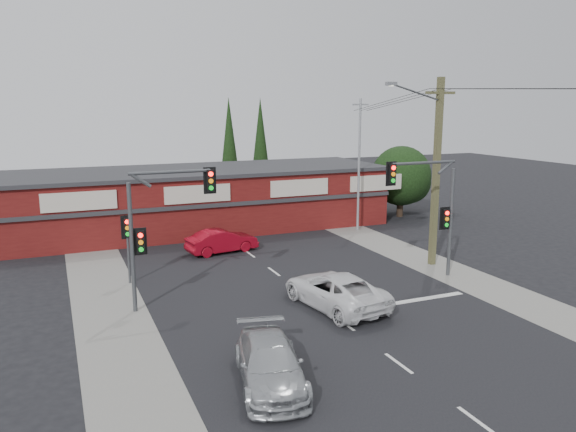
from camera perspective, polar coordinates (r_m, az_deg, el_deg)
name	(u,v)px	position (r m, az deg, el deg)	size (l,w,h in m)	color
ground	(316,302)	(25.13, 2.81, -8.76)	(120.00, 120.00, 0.00)	black
road_strip	(274,272)	(29.48, -1.42, -5.70)	(14.00, 70.00, 0.01)	black
verge_left	(104,293)	(27.68, -18.16, -7.40)	(3.00, 70.00, 0.02)	gray
verge_right	(410,255)	(33.41, 12.30, -3.91)	(3.00, 70.00, 0.02)	gray
stop_line	(402,302)	(25.58, 11.47, -8.59)	(6.50, 0.35, 0.01)	silver
white_suv	(335,290)	(24.45, 4.81, -7.50)	(2.51, 5.44, 1.51)	white
silver_suv	(270,364)	(18.04, -1.84, -14.76)	(1.93, 4.76, 1.38)	#AEB1B3
red_sedan	(222,241)	(33.35, -6.73, -2.53)	(1.47, 4.22, 1.39)	maroon
lane_dashes	(304,294)	(26.14, 1.68, -7.92)	(0.12, 39.97, 0.01)	silver
shop_building	(198,198)	(39.88, -9.10, 1.78)	(27.30, 8.40, 4.22)	#531110
tree_cluster	(400,179)	(44.76, 11.29, 3.72)	(5.90, 5.10, 5.50)	#2D2116
conifer_near	(229,143)	(47.41, -5.98, 7.42)	(1.80, 1.80, 9.25)	#2D2116
conifer_far	(261,140)	(50.42, -2.81, 7.69)	(1.80, 1.80, 9.25)	#2D2116
traffic_mast_left	(157,218)	(24.03, -13.18, -0.25)	(3.77, 0.27, 5.97)	#47494C
traffic_mast_right	(433,201)	(28.49, 14.54, 1.49)	(3.96, 0.27, 5.97)	#47494C
pedestal_signal	(127,235)	(28.12, -16.00, -1.91)	(0.55, 0.27, 3.38)	#47494C
utility_pole	(435,166)	(30.76, 14.67, 4.91)	(4.38, 0.59, 10.00)	brown
steel_pole	(359,163)	(38.65, 7.23, 5.38)	(1.20, 0.16, 9.00)	gray
power_lines	(521,94)	(26.56, 22.55, 11.37)	(2.01, 29.00, 1.22)	black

